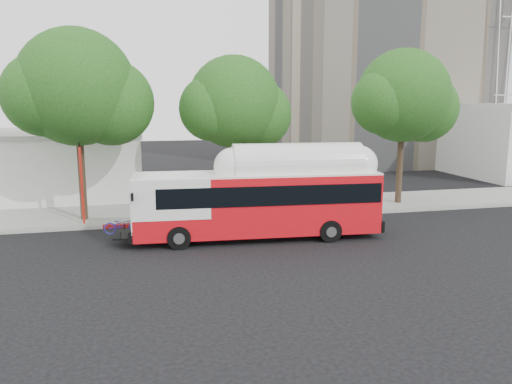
# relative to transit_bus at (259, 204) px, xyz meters

# --- Properties ---
(ground) EXTENTS (120.00, 120.00, 0.00)m
(ground) POSITION_rel_transit_bus_xyz_m (0.94, -0.34, -1.62)
(ground) COLOR black
(ground) RESTS_ON ground
(sidewalk) EXTENTS (60.00, 5.00, 0.15)m
(sidewalk) POSITION_rel_transit_bus_xyz_m (0.94, 6.16, -1.55)
(sidewalk) COLOR gray
(sidewalk) RESTS_ON ground
(curb_strip) EXTENTS (60.00, 0.30, 0.15)m
(curb_strip) POSITION_rel_transit_bus_xyz_m (0.94, 3.56, -1.55)
(curb_strip) COLOR gray
(curb_strip) RESTS_ON ground
(red_curb_segment) EXTENTS (10.00, 0.32, 0.16)m
(red_curb_segment) POSITION_rel_transit_bus_xyz_m (-2.06, 3.56, -1.54)
(red_curb_segment) COLOR maroon
(red_curb_segment) RESTS_ON ground
(street_tree_left) EXTENTS (6.67, 5.80, 9.74)m
(street_tree_left) POSITION_rel_transit_bus_xyz_m (-7.59, 5.21, 4.98)
(street_tree_left) COLOR #2D2116
(street_tree_left) RESTS_ON ground
(street_tree_mid) EXTENTS (5.75, 5.00, 8.62)m
(street_tree_mid) POSITION_rel_transit_bus_xyz_m (0.35, 5.71, 4.29)
(street_tree_mid) COLOR #2D2116
(street_tree_mid) RESTS_ON ground
(street_tree_right) EXTENTS (6.21, 5.40, 9.18)m
(street_tree_right) POSITION_rel_transit_bus_xyz_m (10.38, 5.51, 4.63)
(street_tree_right) COLOR #2D2116
(street_tree_right) RESTS_ON ground
(low_commercial_bldg) EXTENTS (16.20, 10.20, 4.25)m
(low_commercial_bldg) POSITION_rel_transit_bus_xyz_m (-13.06, 13.66, 0.53)
(low_commercial_bldg) COLOR silver
(low_commercial_bldg) RESTS_ON ground
(transit_bus) EXTENTS (11.84, 3.09, 3.47)m
(transit_bus) POSITION_rel_transit_bus_xyz_m (0.00, 0.00, 0.00)
(transit_bus) COLOR red
(transit_bus) RESTS_ON ground
(signal_pole) EXTENTS (0.12, 0.40, 4.22)m
(signal_pole) POSITION_rel_transit_bus_xyz_m (-7.98, 4.19, 0.54)
(signal_pole) COLOR red
(signal_pole) RESTS_ON ground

